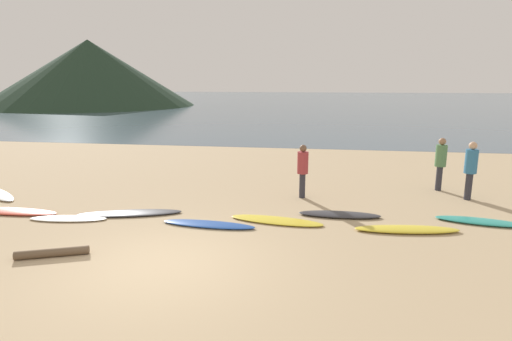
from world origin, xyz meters
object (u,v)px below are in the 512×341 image
Objects in this scene: surfboard_5 at (276,220)px; person_3 at (441,160)px; driftwood_log at (52,253)px; person_2 at (303,167)px; surfboard_6 at (340,214)px; person_0 at (471,166)px; surfboard_1 at (12,211)px; surfboard_3 at (130,213)px; surfboard_4 at (208,224)px; surfboard_2 at (68,218)px; surfboard_8 at (480,221)px; surfboard_7 at (407,229)px.

person_3 is (4.76, 3.79, 0.95)m from surfboard_5.
person_2 is at bearing 46.96° from driftwood_log.
driftwood_log is (-4.17, -2.75, 0.05)m from surfboard_5.
surfboard_5 is at bearing -156.96° from surfboard_6.
surfboard_5 is 1.37× the size of person_0.
surfboard_1 is 3.17m from surfboard_3.
surfboard_6 is at bearing 129.12° from person_3.
surfboard_1 is at bearing -168.42° from surfboard_5.
person_2 is (2.11, 2.81, 0.90)m from surfboard_4.
driftwood_log is at bearing -149.46° from surfboard_6.
person_0 is (12.31, 3.16, 0.96)m from surfboard_1.
surfboard_5 reaches higher than surfboard_2.
surfboard_5 is 6.16m from person_3.
person_0 is at bearing 1.89° from surfboard_3.
surfboard_8 is at bearing -0.16° from surfboard_2.
surfboard_6 reaches higher than surfboard_8.
surfboard_4 is at bearing -28.11° from surfboard_3.
surfboard_2 is at bearing 176.97° from surfboard_7.
surfboard_4 reaches higher than surfboard_2.
driftwood_log reaches higher than surfboard_6.
surfboard_1 is 1.27× the size of surfboard_8.
surfboard_3 is at bearing 17.03° from surfboard_2.
surfboard_5 is at bearing -0.50° from surfboard_2.
surfboard_6 is at bearing 30.88° from driftwood_log.
person_0 is at bearing 29.60° from surfboard_4.
surfboard_6 is 1.24× the size of person_3.
person_2 is at bearing 104.55° from person_3.
surfboard_7 is at bearing -101.38° from person_0.
person_2 is at bearing 85.68° from surfboard_5.
person_2 is (-4.43, 1.61, 0.89)m from surfboard_8.
surfboard_8 is at bearing -10.79° from surfboard_3.
surfboard_8 reaches higher than surfboard_5.
driftwood_log is (-2.59, -2.22, 0.04)m from surfboard_4.
surfboard_3 is at bearing 108.78° from person_3.
person_3 is (6.34, 4.32, 0.95)m from surfboard_4.
surfboard_7 reaches higher than surfboard_1.
person_0 is at bearing 90.85° from surfboard_8.
person_3 reaches higher than surfboard_6.
surfboard_2 is at bearing -179.76° from person_2.
surfboard_3 is at bearing -164.80° from surfboard_8.
person_2 is 1.16× the size of driftwood_log.
surfboard_2 is 6.47m from person_2.
person_3 is at bearing 19.76° from surfboard_1.
surfboard_1 is at bearing -178.18° from surfboard_4.
person_0 is at bearing -155.13° from person_3.
surfboard_2 is 1.23× the size of person_2.
surfboard_1 is 1.13× the size of surfboard_4.
surfboard_6 reaches higher than surfboard_5.
surfboard_8 reaches higher than surfboard_3.
surfboard_3 is 1.57× the size of person_0.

